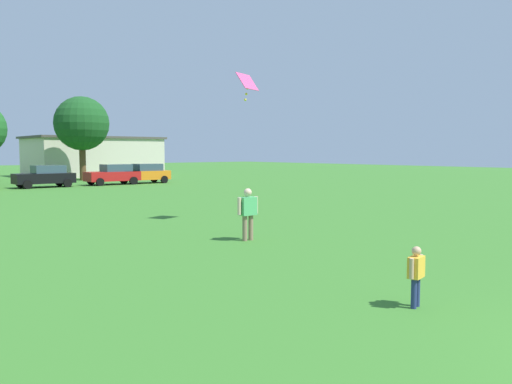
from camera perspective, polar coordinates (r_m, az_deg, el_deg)
name	(u,v)px	position (r m, az deg, el deg)	size (l,w,h in m)	color
ground_plane	(18,200)	(32.05, -24.66, -0.84)	(160.00, 160.00, 0.00)	#387528
child_kite_flyer	(416,271)	(9.61, 17.14, -8.31)	(0.50, 0.27, 1.08)	navy
adult_bystander	(248,210)	(15.94, -0.91, -1.95)	(0.77, 0.30, 1.61)	#8C7259
kite	(247,84)	(20.20, -0.98, 11.79)	(1.10, 0.77, 1.06)	#F24C8C
parked_car_black_2	(45,176)	(42.71, -22.12, 1.62)	(4.30, 2.02, 1.68)	black
parked_car_red_3	(113,174)	(44.49, -15.37, 1.89)	(4.30, 2.02, 1.68)	red
parked_car_orange_4	(145,173)	(45.74, -12.09, 2.01)	(4.30, 2.02, 1.68)	orange
tree_far_right	(82,124)	(51.86, -18.57, 7.10)	(5.06, 5.06, 7.89)	brown
house_left	(93,156)	(61.45, -17.41, 3.76)	(13.93, 8.81, 4.36)	beige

